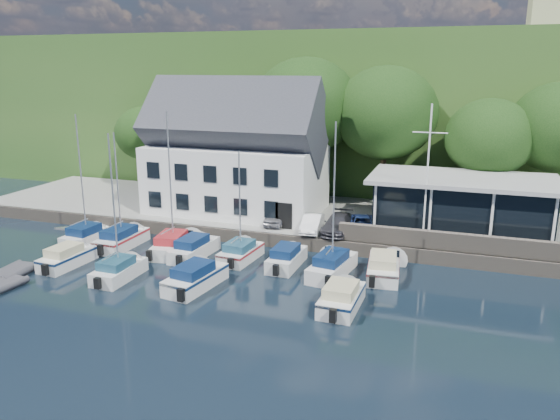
{
  "coord_description": "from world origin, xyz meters",
  "views": [
    {
      "loc": [
        10.92,
        -24.78,
        12.91
      ],
      "look_at": [
        -0.61,
        9.0,
        3.41
      ],
      "focal_mm": 35.0,
      "sensor_mm": 36.0,
      "label": 1
    }
  ],
  "objects_px": {
    "boat_r2_4": "(342,295)",
    "boat_r1_1": "(118,185)",
    "car_dgrey": "(338,224)",
    "boat_r1_3": "(194,246)",
    "flagpole": "(427,175)",
    "car_blue": "(362,224)",
    "boat_r1_5": "(287,256)",
    "harbor_building": "(236,159)",
    "dinghy_0": "(13,271)",
    "car_silver": "(276,216)",
    "dinghy_1": "(2,284)",
    "club_pavilion": "(461,205)",
    "boat_r1_0": "(82,182)",
    "car_white": "(312,223)",
    "boat_r2_2": "(196,275)",
    "boat_r2_1": "(114,213)",
    "boat_r1_7": "(384,264)",
    "boat_r1_6": "(334,202)",
    "boat_r1_2": "(171,191)",
    "boat_r2_0": "(67,255)",
    "boat_r1_4": "(240,200)"
  },
  "relations": [
    {
      "from": "car_blue",
      "to": "boat_r1_5",
      "type": "distance_m",
      "value": 7.25
    },
    {
      "from": "car_blue",
      "to": "dinghy_1",
      "type": "relative_size",
      "value": 1.34
    },
    {
      "from": "boat_r1_3",
      "to": "boat_r2_0",
      "type": "bearing_deg",
      "value": -144.49
    },
    {
      "from": "boat_r1_3",
      "to": "dinghy_0",
      "type": "height_order",
      "value": "boat_r1_3"
    },
    {
      "from": "boat_r1_0",
      "to": "boat_r1_7",
      "type": "distance_m",
      "value": 22.12
    },
    {
      "from": "club_pavilion",
      "to": "boat_r1_6",
      "type": "relative_size",
      "value": 1.39
    },
    {
      "from": "car_blue",
      "to": "boat_r1_5",
      "type": "relative_size",
      "value": 0.62
    },
    {
      "from": "car_dgrey",
      "to": "boat_r1_6",
      "type": "xyz_separation_m",
      "value": [
        1.03,
        -5.9,
        3.11
      ]
    },
    {
      "from": "harbor_building",
      "to": "boat_r1_0",
      "type": "bearing_deg",
      "value": -130.35
    },
    {
      "from": "boat_r1_4",
      "to": "boat_r2_4",
      "type": "bearing_deg",
      "value": -27.87
    },
    {
      "from": "harbor_building",
      "to": "boat_r1_2",
      "type": "bearing_deg",
      "value": -97.12
    },
    {
      "from": "car_blue",
      "to": "dinghy_1",
      "type": "distance_m",
      "value": 24.11
    },
    {
      "from": "car_white",
      "to": "boat_r1_3",
      "type": "bearing_deg",
      "value": -149.09
    },
    {
      "from": "boat_r1_7",
      "to": "flagpole",
      "type": "bearing_deg",
      "value": 60.61
    },
    {
      "from": "car_white",
      "to": "boat_r2_2",
      "type": "xyz_separation_m",
      "value": [
        -4.36,
        -10.19,
        -0.84
      ]
    },
    {
      "from": "boat_r1_1",
      "to": "dinghy_0",
      "type": "distance_m",
      "value": 8.91
    },
    {
      "from": "car_white",
      "to": "boat_r1_7",
      "type": "bearing_deg",
      "value": -43.86
    },
    {
      "from": "boat_r1_5",
      "to": "club_pavilion",
      "type": "bearing_deg",
      "value": 39.43
    },
    {
      "from": "boat_r2_2",
      "to": "boat_r1_3",
      "type": "bearing_deg",
      "value": 126.5
    },
    {
      "from": "boat_r1_2",
      "to": "boat_r1_7",
      "type": "height_order",
      "value": "boat_r1_2"
    },
    {
      "from": "boat_r1_1",
      "to": "boat_r1_6",
      "type": "distance_m",
      "value": 15.89
    },
    {
      "from": "flagpole",
      "to": "boat_r2_0",
      "type": "relative_size",
      "value": 1.62
    },
    {
      "from": "car_silver",
      "to": "boat_r1_4",
      "type": "relative_size",
      "value": 0.44
    },
    {
      "from": "car_dgrey",
      "to": "dinghy_0",
      "type": "relative_size",
      "value": 1.49
    },
    {
      "from": "harbor_building",
      "to": "dinghy_0",
      "type": "xyz_separation_m",
      "value": [
        -8.49,
        -16.18,
        -5.0
      ]
    },
    {
      "from": "car_white",
      "to": "boat_r1_1",
      "type": "relative_size",
      "value": 0.4
    },
    {
      "from": "boat_r1_1",
      "to": "boat_r1_0",
      "type": "bearing_deg",
      "value": -171.16
    },
    {
      "from": "boat_r2_1",
      "to": "dinghy_1",
      "type": "xyz_separation_m",
      "value": [
        -5.65,
        -3.64,
        -3.94
      ]
    },
    {
      "from": "boat_r1_3",
      "to": "boat_r1_4",
      "type": "bearing_deg",
      "value": 10.3
    },
    {
      "from": "boat_r2_1",
      "to": "boat_r2_2",
      "type": "height_order",
      "value": "boat_r2_1"
    },
    {
      "from": "boat_r1_0",
      "to": "boat_r2_0",
      "type": "relative_size",
      "value": 1.63
    },
    {
      "from": "car_blue",
      "to": "boat_r2_2",
      "type": "xyz_separation_m",
      "value": [
        -7.89,
        -11.21,
        -0.84
      ]
    },
    {
      "from": "boat_r2_4",
      "to": "boat_r1_1",
      "type": "bearing_deg",
      "value": 165.2
    },
    {
      "from": "harbor_building",
      "to": "dinghy_0",
      "type": "relative_size",
      "value": 4.83
    },
    {
      "from": "car_white",
      "to": "boat_r2_2",
      "type": "distance_m",
      "value": 11.11
    },
    {
      "from": "car_dgrey",
      "to": "boat_r1_3",
      "type": "relative_size",
      "value": 0.69
    },
    {
      "from": "boat_r1_3",
      "to": "boat_r1_5",
      "type": "distance_m",
      "value": 6.68
    },
    {
      "from": "harbor_building",
      "to": "boat_r1_3",
      "type": "bearing_deg",
      "value": -85.78
    },
    {
      "from": "flagpole",
      "to": "club_pavilion",
      "type": "bearing_deg",
      "value": 54.82
    },
    {
      "from": "boat_r1_1",
      "to": "club_pavilion",
      "type": "bearing_deg",
      "value": 20.46
    },
    {
      "from": "boat_r1_1",
      "to": "dinghy_1",
      "type": "bearing_deg",
      "value": -103.46
    },
    {
      "from": "car_dgrey",
      "to": "boat_r1_3",
      "type": "xyz_separation_m",
      "value": [
        -8.85,
        -5.64,
        -0.9
      ]
    },
    {
      "from": "boat_r2_1",
      "to": "boat_r2_2",
      "type": "bearing_deg",
      "value": 3.37
    },
    {
      "from": "boat_r1_1",
      "to": "boat_r2_4",
      "type": "bearing_deg",
      "value": -15.79
    },
    {
      "from": "boat_r1_1",
      "to": "boat_r2_4",
      "type": "height_order",
      "value": "boat_r1_1"
    },
    {
      "from": "club_pavilion",
      "to": "car_dgrey",
      "type": "relative_size",
      "value": 2.97
    },
    {
      "from": "car_dgrey",
      "to": "flagpole",
      "type": "xyz_separation_m",
      "value": [
        6.11,
        -0.24,
        4.1
      ]
    },
    {
      "from": "boat_r1_5",
      "to": "boat_r1_6",
      "type": "xyz_separation_m",
      "value": [
        3.2,
        -0.51,
        4.02
      ]
    },
    {
      "from": "car_silver",
      "to": "boat_r1_3",
      "type": "distance_m",
      "value": 7.46
    },
    {
      "from": "boat_r1_3",
      "to": "boat_r2_4",
      "type": "distance_m",
      "value": 12.52
    }
  ]
}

